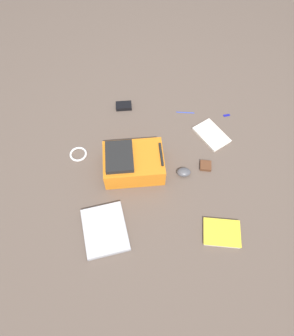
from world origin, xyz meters
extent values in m
plane|color=brown|center=(0.00, 0.00, 0.00)|extent=(4.11, 4.11, 0.00)
cube|color=orange|center=(0.04, -0.14, 0.07)|extent=(0.30, 0.40, 0.15)
cube|color=black|center=(0.04, -0.22, 0.17)|extent=(0.24, 0.19, 0.03)
cylinder|color=black|center=(0.03, 0.04, 0.16)|extent=(0.17, 0.02, 0.02)
cube|color=#929296|center=(0.46, -0.32, 0.01)|extent=(0.36, 0.31, 0.02)
cube|color=#B7B7BC|center=(0.46, -0.32, 0.03)|extent=(0.35, 0.31, 0.01)
cube|color=silver|center=(0.51, 0.38, 0.01)|extent=(0.19, 0.23, 0.02)
cube|color=yellow|center=(0.51, 0.38, 0.02)|extent=(0.20, 0.24, 0.00)
cube|color=silver|center=(-0.22, 0.43, 0.01)|extent=(0.29, 0.26, 0.02)
cube|color=silver|center=(-0.22, 0.43, 0.02)|extent=(0.30, 0.27, 0.00)
ellipsoid|color=#4C4C51|center=(0.09, 0.20, 0.02)|extent=(0.07, 0.09, 0.04)
torus|color=silver|center=(-0.10, -0.52, 0.01)|extent=(0.12, 0.12, 0.01)
cube|color=black|center=(-0.52, -0.20, 0.02)|extent=(0.08, 0.12, 0.03)
cylinder|color=#1933B2|center=(-0.45, 0.27, 0.00)|extent=(0.02, 0.14, 0.01)
cube|color=#59331E|center=(0.04, 0.35, 0.01)|extent=(0.08, 0.08, 0.03)
cube|color=#191999|center=(-0.41, 0.58, 0.00)|extent=(0.03, 0.05, 0.01)
camera|label=1|loc=(1.09, -0.09, 1.76)|focal=32.21mm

